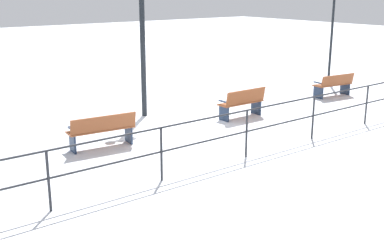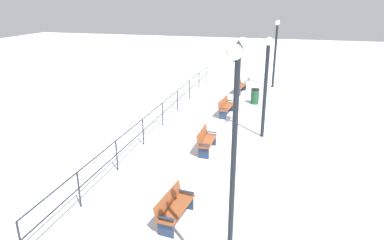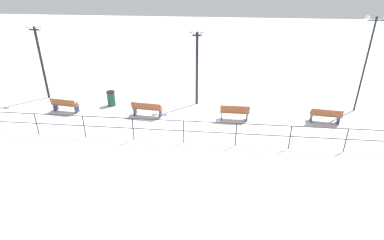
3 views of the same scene
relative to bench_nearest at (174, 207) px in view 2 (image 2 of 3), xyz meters
The scene contains 10 objects.
ground_plane 7.16m from the bench_nearest, 90.32° to the left, with size 80.00×80.00×0.00m, color white.
bench_nearest is the anchor object (origin of this frame).
bench_second 4.77m from the bench_nearest, 92.52° to the left, with size 0.52×1.54×0.92m.
bench_third 9.54m from the bench_nearest, 91.45° to the left, with size 0.68×1.72×0.87m.
bench_fourth 14.31m from the bench_nearest, 90.66° to the left, with size 0.69×1.62×0.85m.
lamppost_near 4.27m from the bench_nearest, 49.00° to the right, with size 0.25×1.15×5.25m.
lamppost_middle 7.62m from the bench_nearest, 75.07° to the left, with size 0.28×0.90×4.35m.
lamppost_far 16.74m from the bench_nearest, 83.53° to the left, with size 0.29×1.04×4.48m.
waterfront_railing 7.72m from the bench_nearest, 112.11° to the left, with size 0.05×19.28×1.16m.
trash_bin 12.07m from the bench_nearest, 85.01° to the left, with size 0.49×0.49×0.90m.
Camera 2 is at (2.66, -14.90, 5.88)m, focal length 32.40 mm.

